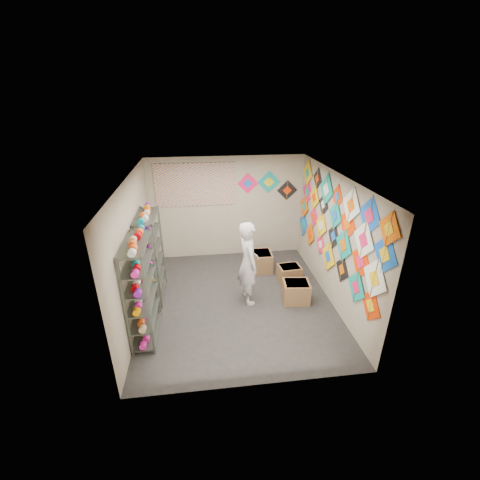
{
  "coord_description": "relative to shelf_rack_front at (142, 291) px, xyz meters",
  "views": [
    {
      "loc": [
        -0.67,
        -5.76,
        4.09
      ],
      "look_at": [
        0.1,
        0.3,
        1.3
      ],
      "focal_mm": 24.0,
      "sensor_mm": 36.0,
      "label": 1
    }
  ],
  "objects": [
    {
      "name": "ground",
      "position": [
        1.78,
        0.85,
        -0.95
      ],
      "size": [
        4.5,
        4.5,
        0.0
      ],
      "primitive_type": "plane",
      "color": "#2B2826"
    },
    {
      "name": "shopkeeper",
      "position": [
        2.01,
        0.84,
        -0.04
      ],
      "size": [
        0.81,
        0.66,
        1.82
      ],
      "primitive_type": "imported",
      "rotation": [
        0.0,
        0.0,
        1.74
      ],
      "color": "beige",
      "rests_on": "ground"
    },
    {
      "name": "kite_wall_display",
      "position": [
        3.76,
        0.8,
        0.7
      ],
      "size": [
        0.05,
        4.36,
        2.09
      ],
      "color": "#EC3402",
      "rests_on": "room_walls"
    },
    {
      "name": "string_spools",
      "position": [
        -0.0,
        0.65,
        0.1
      ],
      "size": [
        0.12,
        2.36,
        0.12
      ],
      "color": "#F824A8",
      "rests_on": "ground"
    },
    {
      "name": "carton_b",
      "position": [
        3.09,
        1.46,
        -0.74
      ],
      "size": [
        0.54,
        0.45,
        0.41
      ],
      "primitive_type": "cube",
      "rotation": [
        0.0,
        0.0,
        0.08
      ],
      "color": "brown",
      "rests_on": "ground"
    },
    {
      "name": "back_wall_kites",
      "position": [
        2.86,
        3.09,
        0.98
      ],
      "size": [
        1.6,
        0.02,
        0.81
      ],
      "color": "#FF185A",
      "rests_on": "room_walls"
    },
    {
      "name": "shelf_rack_front",
      "position": [
        0.0,
        0.0,
        0.0
      ],
      "size": [
        0.4,
        1.1,
        1.9
      ],
      "primitive_type": "cube",
      "color": "#4C5147",
      "rests_on": "ground"
    },
    {
      "name": "shelf_rack_back",
      "position": [
        0.0,
        1.3,
        0.0
      ],
      "size": [
        0.4,
        1.1,
        1.9
      ],
      "primitive_type": "cube",
      "color": "#4C5147",
      "rests_on": "ground"
    },
    {
      "name": "carton_a",
      "position": [
        3.03,
        0.67,
        -0.72
      ],
      "size": [
        0.6,
        0.52,
        0.46
      ],
      "primitive_type": "cube",
      "rotation": [
        0.0,
        0.0,
        -0.11
      ],
      "color": "brown",
      "rests_on": "ground"
    },
    {
      "name": "room_walls",
      "position": [
        1.78,
        0.85,
        0.69
      ],
      "size": [
        4.5,
        4.5,
        4.5
      ],
      "color": "tan",
      "rests_on": "ground"
    },
    {
      "name": "carton_c",
      "position": [
        2.54,
        2.09,
        -0.7
      ],
      "size": [
        0.52,
        0.57,
        0.49
      ],
      "primitive_type": "cube",
      "rotation": [
        0.0,
        0.0,
        -0.02
      ],
      "color": "brown",
      "rests_on": "ground"
    },
    {
      "name": "poster",
      "position": [
        0.98,
        3.08,
        1.05
      ],
      "size": [
        2.0,
        0.01,
        1.1
      ],
      "primitive_type": "cube",
      "color": "#6A4495",
      "rests_on": "room_walls"
    }
  ]
}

